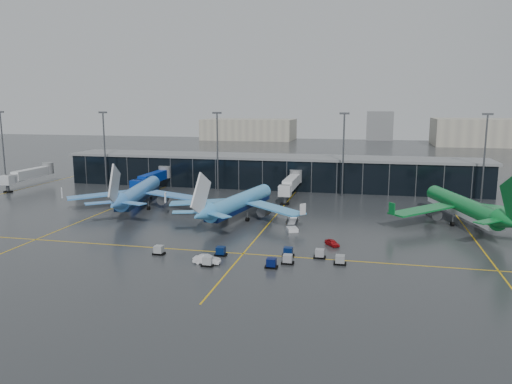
% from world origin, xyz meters
% --- Properties ---
extents(ground, '(600.00, 600.00, 0.00)m').
position_xyz_m(ground, '(0.00, 0.00, 0.00)').
color(ground, '#282B2D').
rests_on(ground, ground).
extents(terminal_pier, '(142.00, 17.00, 10.70)m').
position_xyz_m(terminal_pier, '(0.00, 62.00, 5.42)').
color(terminal_pier, black).
rests_on(terminal_pier, ground).
extents(jet_bridges, '(94.00, 27.50, 7.20)m').
position_xyz_m(jet_bridges, '(-35.00, 42.99, 4.55)').
color(jet_bridges, '#595B60').
rests_on(jet_bridges, ground).
extents(flood_masts, '(203.00, 0.50, 25.50)m').
position_xyz_m(flood_masts, '(5.00, 50.00, 13.81)').
color(flood_masts, '#595B60').
rests_on(flood_masts, ground).
extents(distant_hangars, '(260.00, 71.00, 22.00)m').
position_xyz_m(distant_hangars, '(49.94, 270.08, 8.79)').
color(distant_hangars, '#B2AD99').
rests_on(distant_hangars, ground).
extents(taxi_lines, '(220.00, 120.00, 0.02)m').
position_xyz_m(taxi_lines, '(10.00, 10.61, 0.01)').
color(taxi_lines, gold).
rests_on(taxi_lines, ground).
extents(airliner_arkefly, '(46.95, 51.29, 13.75)m').
position_xyz_m(airliner_arkefly, '(-28.05, 19.46, 6.88)').
color(airliner_arkefly, '#4289D9').
rests_on(airliner_arkefly, ground).
extents(airliner_klm_near, '(44.86, 49.08, 13.22)m').
position_xyz_m(airliner_klm_near, '(1.96, 13.50, 6.61)').
color(airliner_klm_near, '#449CDF').
rests_on(airliner_klm_near, ground).
extents(airliner_aer_lingus, '(49.96, 53.74, 13.76)m').
position_xyz_m(airliner_aer_lingus, '(54.59, 19.71, 6.88)').
color(airliner_aer_lingus, '#0D732F').
rests_on(airliner_aer_lingus, ground).
extents(baggage_carts, '(36.03, 10.41, 1.70)m').
position_xyz_m(baggage_carts, '(14.24, -18.42, 0.76)').
color(baggage_carts, black).
rests_on(baggage_carts, ground).
extents(mobile_airstair, '(3.20, 3.78, 3.45)m').
position_xyz_m(mobile_airstair, '(16.49, 3.97, 0.77)').
color(mobile_airstair, silver).
rests_on(mobile_airstair, ground).
extents(service_van_red, '(3.51, 3.95, 1.29)m').
position_xyz_m(service_van_red, '(26.11, -5.87, 0.65)').
color(service_van_red, '#A30C11').
rests_on(service_van_red, ground).
extents(service_van_white, '(4.90, 1.73, 1.61)m').
position_xyz_m(service_van_white, '(5.17, -22.29, 0.80)').
color(service_van_white, silver).
rests_on(service_van_white, ground).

